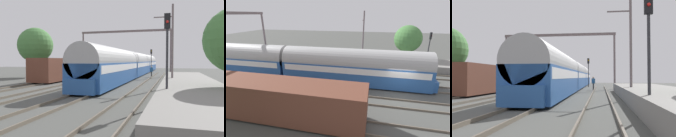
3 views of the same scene
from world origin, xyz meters
TOP-DOWN VIEW (x-y plane):
  - ground at (0.00, 0.00)m, footprint 120.00×120.00m
  - track_far_west at (-5.81, 0.00)m, footprint 1.52×60.00m
  - track_west at (-1.94, 0.00)m, footprint 1.52×60.00m
  - track_east at (1.94, 0.00)m, footprint 1.52×60.00m
  - track_far_east at (5.81, 0.00)m, footprint 1.52×60.00m
  - platform at (9.63, 2.00)m, footprint 4.40×28.00m
  - passenger_train at (1.94, 21.25)m, footprint 2.93×49.20m
  - freight_car at (-5.81, 9.45)m, footprint 2.80×13.00m
  - person_crossing at (4.98, 17.17)m, footprint 0.46×0.44m
  - railway_signal_near at (7.98, -4.19)m, footprint 0.36×0.30m
  - railway_signal_far at (3.85, 27.92)m, footprint 0.36×0.30m
  - catenary_gantry at (0.00, 20.20)m, footprint 16.02×0.28m
  - catenary_pole_east_mid at (8.16, 4.47)m, footprint 1.90×0.20m
  - tree_west_background at (-12.42, 12.24)m, footprint 5.39×5.39m

SIDE VIEW (x-z plane):
  - ground at x=0.00m, z-range 0.00..0.00m
  - track_far_west at x=-5.81m, z-range 0.00..0.16m
  - track_west at x=-1.94m, z-range 0.00..0.16m
  - track_east at x=1.94m, z-range 0.00..0.16m
  - track_far_east at x=5.81m, z-range 0.00..0.16m
  - platform at x=9.63m, z-range 0.00..0.90m
  - person_crossing at x=4.98m, z-range 0.16..1.89m
  - freight_car at x=-5.81m, z-range 0.12..2.82m
  - passenger_train at x=1.94m, z-range 0.06..3.88m
  - railway_signal_far at x=3.85m, z-range 0.70..5.56m
  - railway_signal_near at x=7.98m, z-range 0.73..6.07m
  - catenary_pole_east_mid at x=8.16m, z-range 0.15..8.15m
  - tree_west_background at x=-12.42m, z-range 1.13..8.80m
  - catenary_gantry at x=0.00m, z-range 1.94..9.80m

